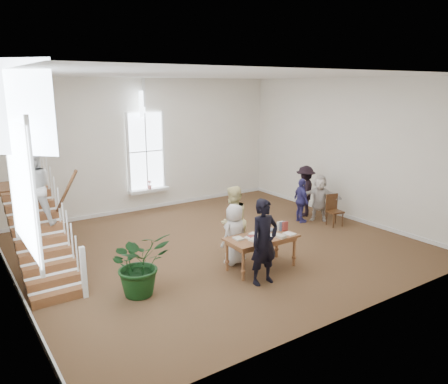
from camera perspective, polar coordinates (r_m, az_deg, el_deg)
ground at (r=11.96m, az=-0.92°, el=-7.06°), size 10.00×10.00×0.00m
room_shell at (r=15.54m, az=-9.81°, el=-0.79°), size 10.49×10.00×10.00m
staircase at (r=10.60m, az=-23.40°, el=-1.77°), size 1.10×4.10×2.92m
library_table at (r=10.37m, az=4.92°, el=-6.25°), size 1.72×0.89×0.86m
police_officer at (r=9.54m, az=5.27°, el=-6.50°), size 0.70×0.46×1.91m
elderly_woman at (r=10.60m, az=1.38°, el=-5.53°), size 0.81×0.60×1.50m
person_yellow at (r=11.11m, az=1.16°, el=-3.80°), size 1.06×0.95×1.80m
woman_cluster_a at (r=14.02m, az=10.06°, el=-1.10°), size 0.56×0.89×1.41m
woman_cluster_b at (r=14.70m, az=10.55°, el=0.13°), size 1.25×1.17×1.69m
woman_cluster_c at (r=14.29m, az=12.37°, el=-0.76°), size 1.23×1.34×1.49m
floor_plant at (r=9.27m, az=-10.96°, el=-9.13°), size 1.24×1.08×1.37m
side_chair at (r=13.97m, az=14.12°, el=-2.06°), size 0.49×0.49×0.98m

